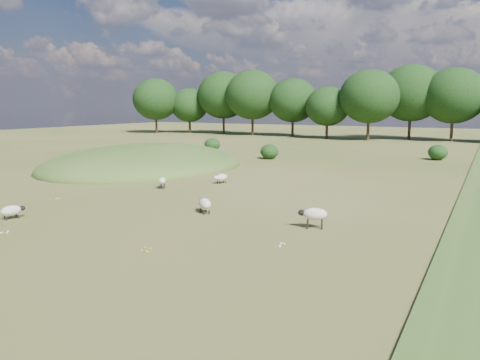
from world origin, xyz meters
name	(u,v)px	position (x,y,z in m)	size (l,w,h in m)	color
ground	(304,165)	(0.00, 20.00, 0.00)	(160.00, 160.00, 0.00)	#3D541A
mound	(145,167)	(-12.00, 12.00, 0.00)	(16.00, 20.00, 4.00)	#33561E
treeline	(380,98)	(-1.06, 55.44, 6.57)	(96.28, 14.66, 11.70)	black
shrubs	(301,149)	(-2.94, 26.68, 0.76)	(26.60, 9.05, 1.53)	black
sheep_0	(205,204)	(2.50, -0.69, 0.48)	(1.26, 1.18, 0.76)	beige
sheep_1	(221,177)	(-1.38, 7.47, 0.43)	(0.80, 1.22, 0.67)	beige
sheep_2	(12,211)	(-4.94, -6.19, 0.42)	(0.73, 1.21, 0.67)	beige
sheep_3	(162,181)	(-3.75, 3.91, 0.51)	(0.79, 1.04, 0.74)	beige
sheep_5	(314,214)	(8.41, -0.92, 0.66)	(1.36, 0.87, 0.94)	beige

